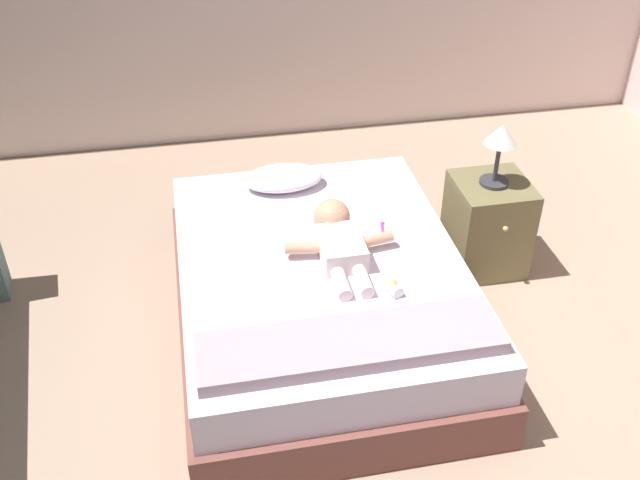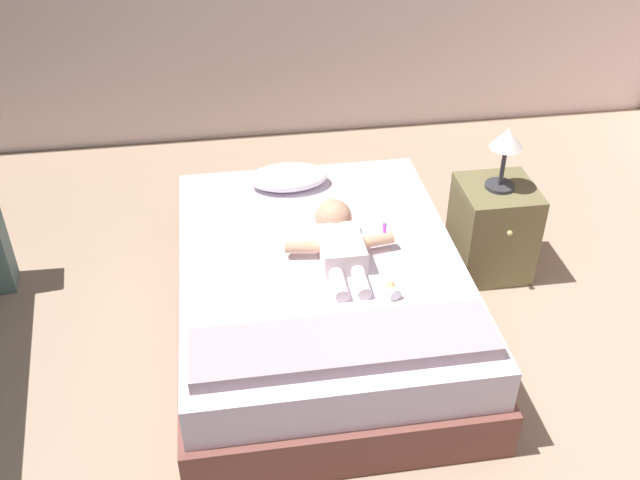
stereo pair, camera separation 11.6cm
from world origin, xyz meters
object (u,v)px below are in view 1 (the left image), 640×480
at_px(baby, 338,238).
at_px(nightstand, 487,225).
at_px(pillow, 283,178).
at_px(bed, 320,295).
at_px(toothbrush, 382,228).
at_px(baby_bottle, 393,287).
at_px(lamp, 500,141).

relative_size(baby, nightstand, 1.18).
xyz_separation_m(pillow, nightstand, (1.09, -0.30, -0.25)).
height_order(bed, pillow, pillow).
height_order(toothbrush, nightstand, nightstand).
height_order(toothbrush, baby_bottle, baby_bottle).
distance_m(pillow, nightstand, 1.16).
xyz_separation_m(lamp, baby_bottle, (-0.75, -0.69, -0.29)).
xyz_separation_m(pillow, baby, (0.17, -0.63, 0.01)).
height_order(pillow, baby, baby).
bearing_deg(pillow, nightstand, -15.63).
height_order(nightstand, lamp, lamp).
height_order(pillow, lamp, lamp).
xyz_separation_m(nightstand, lamp, (0.00, 0.00, 0.52)).
bearing_deg(bed, baby_bottle, -50.25).
distance_m(toothbrush, lamp, 0.76).
bearing_deg(pillow, toothbrush, -49.99).
distance_m(nightstand, baby_bottle, 1.04).
bearing_deg(toothbrush, baby_bottle, -99.76).
bearing_deg(baby_bottle, baby, 115.30).
height_order(bed, toothbrush, toothbrush).
bearing_deg(pillow, lamp, -15.62).
height_order(lamp, baby_bottle, lamp).
height_order(bed, nightstand, nightstand).
distance_m(baby, lamp, 1.01).
bearing_deg(nightstand, toothbrush, -163.29).
relative_size(lamp, baby_bottle, 3.23).
bearing_deg(pillow, baby, -75.14).
relative_size(bed, toothbrush, 13.07).
relative_size(toothbrush, baby_bottle, 1.30).
distance_m(bed, toothbrush, 0.46).
bearing_deg(baby_bottle, bed, 129.75).
relative_size(baby, baby_bottle, 5.85).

